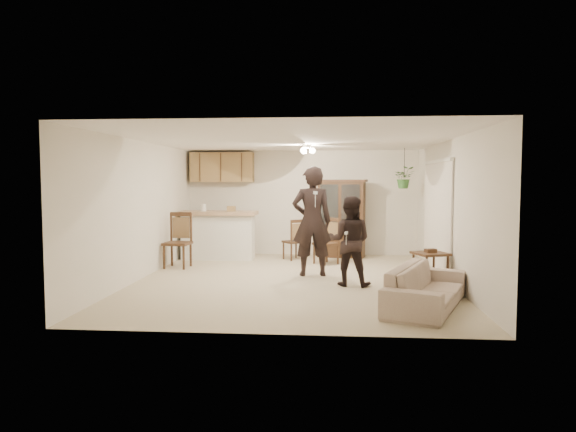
# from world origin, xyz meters

# --- Properties ---
(floor) EXTENTS (6.50, 6.50, 0.00)m
(floor) POSITION_xyz_m (0.00, 0.00, 0.00)
(floor) COLOR #C3B793
(floor) RESTS_ON ground
(ceiling) EXTENTS (5.50, 6.50, 0.02)m
(ceiling) POSITION_xyz_m (0.00, 0.00, 2.50)
(ceiling) COLOR white
(ceiling) RESTS_ON wall_back
(wall_back) EXTENTS (5.50, 0.02, 2.50)m
(wall_back) POSITION_xyz_m (0.00, 3.25, 1.25)
(wall_back) COLOR silver
(wall_back) RESTS_ON ground
(wall_front) EXTENTS (5.50, 0.02, 2.50)m
(wall_front) POSITION_xyz_m (0.00, -3.25, 1.25)
(wall_front) COLOR silver
(wall_front) RESTS_ON ground
(wall_left) EXTENTS (0.02, 6.50, 2.50)m
(wall_left) POSITION_xyz_m (-2.75, 0.00, 1.25)
(wall_left) COLOR silver
(wall_left) RESTS_ON ground
(wall_right) EXTENTS (0.02, 6.50, 2.50)m
(wall_right) POSITION_xyz_m (2.75, 0.00, 1.25)
(wall_right) COLOR silver
(wall_right) RESTS_ON ground
(breakfast_bar) EXTENTS (1.60, 0.55, 1.00)m
(breakfast_bar) POSITION_xyz_m (-1.85, 2.35, 0.50)
(breakfast_bar) COLOR white
(breakfast_bar) RESTS_ON floor
(bar_top) EXTENTS (1.75, 0.70, 0.08)m
(bar_top) POSITION_xyz_m (-1.85, 2.35, 1.05)
(bar_top) COLOR tan
(bar_top) RESTS_ON breakfast_bar
(upper_cabinets) EXTENTS (1.50, 0.34, 0.70)m
(upper_cabinets) POSITION_xyz_m (-1.90, 3.07, 2.10)
(upper_cabinets) COLOR olive
(upper_cabinets) RESTS_ON wall_back
(vertical_blinds) EXTENTS (0.06, 2.30, 2.10)m
(vertical_blinds) POSITION_xyz_m (2.71, 0.90, 1.10)
(vertical_blinds) COLOR white
(vertical_blinds) RESTS_ON wall_right
(ceiling_fixture) EXTENTS (0.36, 0.36, 0.20)m
(ceiling_fixture) POSITION_xyz_m (0.20, 1.20, 2.40)
(ceiling_fixture) COLOR #FFE7BF
(ceiling_fixture) RESTS_ON ceiling
(hanging_plant) EXTENTS (0.43, 0.37, 0.48)m
(hanging_plant) POSITION_xyz_m (2.30, 2.40, 1.85)
(hanging_plant) COLOR #265722
(hanging_plant) RESTS_ON ceiling
(plant_cord) EXTENTS (0.01, 0.01, 0.65)m
(plant_cord) POSITION_xyz_m (2.30, 2.40, 2.17)
(plant_cord) COLOR black
(plant_cord) RESTS_ON ceiling
(sofa) EXTENTS (1.40, 2.01, 0.73)m
(sofa) POSITION_xyz_m (2.02, -1.83, 0.37)
(sofa) COLOR beige
(sofa) RESTS_ON floor
(adult) EXTENTS (0.71, 0.53, 1.80)m
(adult) POSITION_xyz_m (0.34, 0.49, 0.90)
(adult) COLOR black
(adult) RESTS_ON floor
(child) EXTENTS (0.74, 0.63, 1.35)m
(child) POSITION_xyz_m (1.01, -0.37, 0.68)
(child) COLOR black
(child) RESTS_ON floor
(china_hutch) EXTENTS (1.22, 0.68, 1.81)m
(china_hutch) POSITION_xyz_m (0.94, 2.88, 0.89)
(china_hutch) COLOR #382314
(china_hutch) RESTS_ON floor
(side_table) EXTENTS (0.67, 0.67, 0.62)m
(side_table) POSITION_xyz_m (2.39, -0.22, 0.29)
(side_table) COLOR #382314
(side_table) RESTS_ON floor
(chair_bar) EXTENTS (0.54, 0.54, 1.13)m
(chair_bar) POSITION_xyz_m (-2.44, 1.14, 0.32)
(chair_bar) COLOR #382314
(chair_bar) RESTS_ON floor
(chair_hutch_left) EXTENTS (0.62, 0.62, 0.99)m
(chair_hutch_left) POSITION_xyz_m (0.59, 1.84, 0.28)
(chair_hutch_left) COLOR #382314
(chair_hutch_left) RESTS_ON floor
(chair_hutch_right) EXTENTS (0.57, 0.57, 0.92)m
(chair_hutch_right) POSITION_xyz_m (-0.14, 2.40, 0.26)
(chair_hutch_right) COLOR #382314
(chair_hutch_right) RESTS_ON floor
(controller_adult) EXTENTS (0.08, 0.18, 0.05)m
(controller_adult) POSITION_xyz_m (0.41, 0.02, 1.57)
(controller_adult) COLOR white
(controller_adult) RESTS_ON adult
(controller_child) EXTENTS (0.07, 0.14, 0.04)m
(controller_child) POSITION_xyz_m (0.94, -0.71, 0.93)
(controller_child) COLOR white
(controller_child) RESTS_ON child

